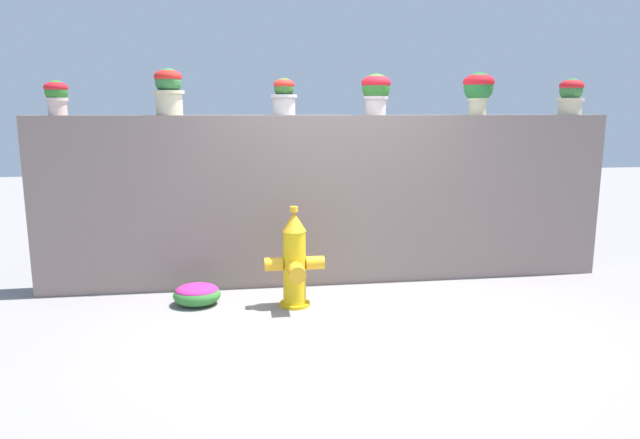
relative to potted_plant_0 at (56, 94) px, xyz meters
The scene contains 10 objects.
ground_plane 3.43m from the potted_plant_0, 21.03° to the right, with size 24.00×24.00×0.00m, color gray.
stone_wall 2.85m from the potted_plant_0, ahead, with size 5.93×0.36×1.76m, color gray.
potted_plant_0 is the anchor object (origin of this frame).
potted_plant_1 1.04m from the potted_plant_0, ahead, with size 0.30×0.30×0.45m.
potted_plant_2 2.17m from the potted_plant_0, ahead, with size 0.26×0.26×0.37m.
potted_plant_3 3.11m from the potted_plant_0, ahead, with size 0.30×0.30×0.42m.
potted_plant_4 4.23m from the potted_plant_0, ahead, with size 0.33×0.33×0.44m.
potted_plant_5 5.30m from the potted_plant_0, ahead, with size 0.29×0.29×0.39m.
fire_hydrant 2.76m from the potted_plant_0, 18.90° to the right, with size 0.55×0.44×0.94m.
flower_bush_left 2.31m from the potted_plant_0, 24.03° to the right, with size 0.44×0.40×0.21m.
Camera 1 is at (-0.98, -4.83, 1.80)m, focal length 32.13 mm.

